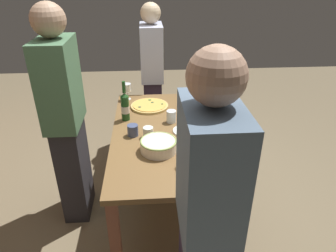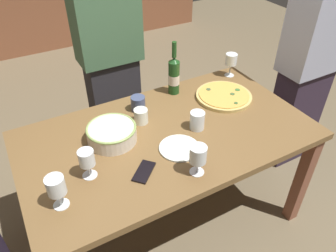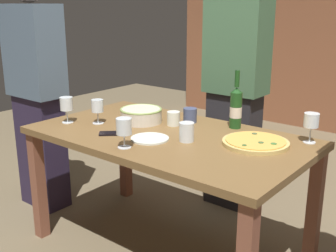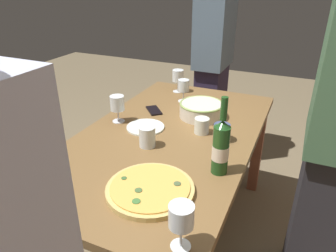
# 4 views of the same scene
# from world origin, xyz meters

# --- Properties ---
(ground_plane) EXTENTS (8.00, 8.00, 0.00)m
(ground_plane) POSITION_xyz_m (0.00, 0.00, 0.00)
(ground_plane) COLOR #706148
(dining_table) EXTENTS (1.60, 0.90, 0.75)m
(dining_table) POSITION_xyz_m (0.00, 0.00, 0.66)
(dining_table) COLOR brown
(dining_table) RESTS_ON ground
(pizza) EXTENTS (0.35, 0.35, 0.03)m
(pizza) POSITION_xyz_m (0.48, 0.14, 0.76)
(pizza) COLOR tan
(pizza) RESTS_ON dining_table
(serving_bowl) EXTENTS (0.27, 0.27, 0.09)m
(serving_bowl) POSITION_xyz_m (-0.29, 0.09, 0.80)
(serving_bowl) COLOR silver
(serving_bowl) RESTS_ON dining_table
(wine_bottle) EXTENTS (0.07, 0.07, 0.35)m
(wine_bottle) POSITION_xyz_m (0.24, 0.35, 0.88)
(wine_bottle) COLOR #1D491C
(wine_bottle) RESTS_ON dining_table
(wine_glass_near_pizza) EXTENTS (0.07, 0.07, 0.15)m
(wine_glass_near_pizza) POSITION_xyz_m (-0.48, -0.10, 0.85)
(wine_glass_near_pizza) COLOR white
(wine_glass_near_pizza) RESTS_ON dining_table
(wine_glass_by_bottle) EXTENTS (0.08, 0.08, 0.16)m
(wine_glass_by_bottle) POSITION_xyz_m (0.69, 0.36, 0.87)
(wine_glass_by_bottle) COLOR white
(wine_glass_by_bottle) RESTS_ON dining_table
(wine_glass_far_left) EXTENTS (0.08, 0.08, 0.16)m
(wine_glass_far_left) POSITION_xyz_m (-0.64, -0.21, 0.87)
(wine_glass_far_left) COLOR white
(wine_glass_far_left) RESTS_ON dining_table
(wine_glass_far_right) EXTENTS (0.08, 0.08, 0.16)m
(wine_glass_far_right) POSITION_xyz_m (-0.03, -0.33, 0.86)
(wine_glass_far_right) COLOR white
(wine_glass_far_right) RESTS_ON dining_table
(cup_amber) EXTENTS (0.08, 0.08, 0.09)m
(cup_amber) POSITION_xyz_m (-0.09, 0.16, 0.79)
(cup_amber) COLOR silver
(cup_amber) RESTS_ON dining_table
(cup_ceramic) EXTENTS (0.08, 0.08, 0.10)m
(cup_ceramic) POSITION_xyz_m (0.16, -0.04, 0.80)
(cup_ceramic) COLOR white
(cup_ceramic) RESTS_ON dining_table
(cup_spare) EXTENTS (0.09, 0.09, 0.09)m
(cup_spare) POSITION_xyz_m (-0.05, 0.28, 0.80)
(cup_spare) COLOR #434E72
(cup_spare) RESTS_ON dining_table
(side_plate) EXTENTS (0.21, 0.21, 0.01)m
(side_plate) POSITION_xyz_m (-0.01, -0.14, 0.76)
(side_plate) COLOR white
(side_plate) RESTS_ON dining_table
(cell_phone) EXTENTS (0.15, 0.15, 0.01)m
(cell_phone) POSITION_xyz_m (-0.25, -0.21, 0.76)
(cell_phone) COLOR black
(cell_phone) RESTS_ON dining_table
(person_guest_left) EXTENTS (0.42, 0.24, 1.70)m
(person_guest_left) POSITION_xyz_m (-1.12, -0.09, 0.87)
(person_guest_left) COLOR #2C223C
(person_guest_left) RESTS_ON ground
(person_guest_right) EXTENTS (0.42, 0.24, 1.74)m
(person_guest_right) POSITION_xyz_m (-0.02, 0.79, 0.89)
(person_guest_right) COLOR #28272C
(person_guest_right) RESTS_ON ground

